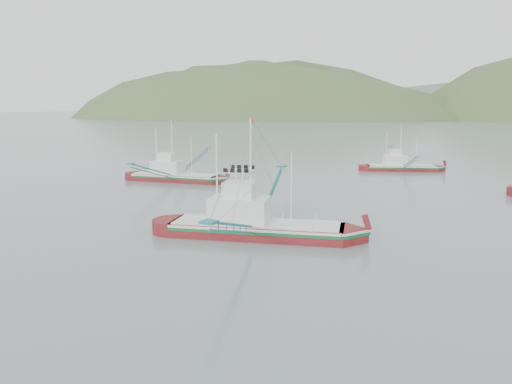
% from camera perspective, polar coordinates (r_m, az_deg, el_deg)
% --- Properties ---
extents(ground, '(1200.00, 1200.00, 0.00)m').
position_cam_1_polar(ground, '(42.54, -3.65, -5.51)').
color(ground, slate).
rests_on(ground, ground).
extents(main_boat, '(15.55, 26.71, 11.02)m').
position_cam_1_polar(main_boat, '(43.06, -0.16, -2.46)').
color(main_boat, '#630E11').
rests_on(main_boat, ground).
extents(bg_boat_left, '(13.65, 23.90, 9.73)m').
position_cam_1_polar(bg_boat_left, '(75.23, -9.30, 2.40)').
color(bg_boat_left, '#630E11').
rests_on(bg_boat_left, ground).
extents(bg_boat_far, '(11.95, 20.19, 8.53)m').
position_cam_1_polar(bg_boat_far, '(89.52, 16.29, 3.43)').
color(bg_boat_far, '#630E11').
rests_on(bg_boat_far, ground).
extents(headland_left, '(448.00, 308.00, 210.00)m').
position_cam_1_polar(headland_left, '(443.54, -0.26, 8.57)').
color(headland_left, '#465D30').
rests_on(headland_left, ground).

